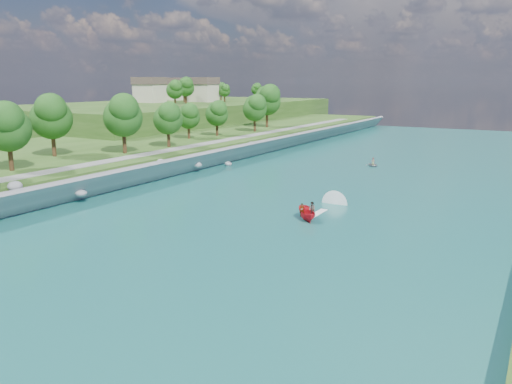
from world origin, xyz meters
The scene contains 11 objects.
ground centered at (0.00, 0.00, 0.00)m, with size 260.00×260.00×0.00m, color #2D5119.
river_water centered at (0.00, 20.00, 0.05)m, with size 55.00×240.00×0.10m, color #185E55.
berm_west centered at (-50.00, 20.00, 1.75)m, with size 45.00×240.00×3.50m, color #2D5119.
ridge_west centered at (-82.50, 95.00, 4.50)m, with size 60.00×120.00×9.00m, color #2D5119.
riprap_bank centered at (-25.85, 19.33, 1.81)m, with size 3.95×236.00×4.50m.
riverside_path centered at (-32.50, 20.00, 3.55)m, with size 3.00×200.00×0.10m, color gray.
ridge_houses centered at (-88.67, 100.00, 13.31)m, with size 29.50×29.50×8.40m.
trees_west centered at (-40.07, 7.52, 9.45)m, with size 18.77×150.91×13.70m.
trees_ridge centered at (-73.96, 96.00, 13.38)m, with size 20.72×64.57×9.74m.
motorboat centered at (4.47, 11.27, 0.80)m, with size 3.82×18.91×2.10m.
raft centered at (-0.41, 50.75, 0.48)m, with size 3.66×3.96×1.65m.
Camera 1 is at (27.95, -42.11, 16.05)m, focal length 35.00 mm.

